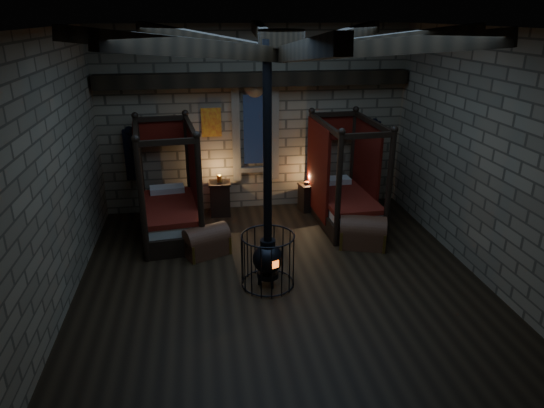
{
  "coord_description": "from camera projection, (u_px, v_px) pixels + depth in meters",
  "views": [
    {
      "loc": [
        -1.28,
        -7.45,
        4.39
      ],
      "look_at": [
        -0.05,
        0.6,
        1.18
      ],
      "focal_mm": 32.0,
      "sensor_mm": 36.0,
      "label": 1
    }
  ],
  "objects": [
    {
      "name": "trunk_right",
      "position": [
        363.0,
        233.0,
        9.71
      ],
      "size": [
        1.02,
        0.81,
        0.66
      ],
      "rotation": [
        0.0,
        0.0,
        -0.3
      ],
      "color": "#572E1B",
      "rests_on": "ground"
    },
    {
      "name": "trunk_left",
      "position": [
        206.0,
        242.0,
        9.38
      ],
      "size": [
        0.97,
        0.81,
        0.61
      ],
      "rotation": [
        0.0,
        0.0,
        0.41
      ],
      "color": "#572E1B",
      "rests_on": "ground"
    },
    {
      "name": "stove",
      "position": [
        268.0,
        254.0,
        8.2
      ],
      "size": [
        0.92,
        0.92,
        4.05
      ],
      "rotation": [
        0.0,
        0.0,
        0.37
      ],
      "color": "black",
      "rests_on": "ground"
    },
    {
      "name": "nightstand_left",
      "position": [
        220.0,
        198.0,
        11.21
      ],
      "size": [
        0.51,
        0.49,
        0.97
      ],
      "rotation": [
        0.0,
        0.0,
        -0.04
      ],
      "color": "black",
      "rests_on": "ground"
    },
    {
      "name": "room",
      "position": [
        280.0,
        59.0,
        7.35
      ],
      "size": [
        7.02,
        7.02,
        4.29
      ],
      "color": "black",
      "rests_on": "ground"
    },
    {
      "name": "bed_right",
      "position": [
        344.0,
        198.0,
        10.76
      ],
      "size": [
        1.25,
        2.25,
        2.3
      ],
      "rotation": [
        0.0,
        0.0,
        0.04
      ],
      "color": "black",
      "rests_on": "ground"
    },
    {
      "name": "bed_left",
      "position": [
        170.0,
        208.0,
        10.18
      ],
      "size": [
        1.41,
        2.34,
        2.33
      ],
      "rotation": [
        0.0,
        0.0,
        0.11
      ],
      "color": "black",
      "rests_on": "ground"
    },
    {
      "name": "nightstand_right",
      "position": [
        308.0,
        197.0,
        11.47
      ],
      "size": [
        0.48,
        0.47,
        0.72
      ],
      "rotation": [
        0.0,
        0.0,
        0.22
      ],
      "color": "black",
      "rests_on": "ground"
    }
  ]
}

